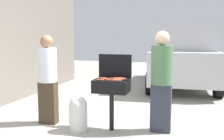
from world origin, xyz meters
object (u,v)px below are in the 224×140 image
Objects in this scene: hot_dog_4 at (114,78)px; hot_dog_10 at (110,80)px; parked_minivan at (182,55)px; hot_dog_7 at (105,79)px; hot_dog_5 at (116,80)px; hot_dog_8 at (118,80)px; hot_dog_3 at (122,79)px; bbq_grill at (112,88)px; propane_tank at (78,113)px; hot_dog_1 at (116,79)px; hot_dog_11 at (100,80)px; hot_dog_0 at (119,78)px; hot_dog_12 at (102,78)px; hot_dog_6 at (108,79)px; hot_dog_9 at (120,80)px; hot_dog_2 at (122,79)px; person_left at (48,76)px; person_right at (162,78)px.

hot_dog_10 is (0.00, -0.24, 0.00)m from hot_dog_4.
hot_dog_7 is at bearing 72.47° from parked_minivan.
hot_dog_5 is 0.08m from hot_dog_8.
hot_dog_3 is 0.03× the size of parked_minivan.
bbq_grill reaches higher than propane_tank.
hot_dog_4 is 0.03× the size of parked_minivan.
hot_dog_1 is 0.10m from hot_dog_3.
hot_dog_11 is at bearing 7.39° from propane_tank.
bbq_grill is 6.94× the size of hot_dog_0.
hot_dog_12 is (-0.27, -0.09, 0.00)m from hot_dog_0.
hot_dog_6 is 1.00× the size of hot_dog_12.
hot_dog_0 is 0.21× the size of propane_tank.
hot_dog_6 reaches higher than bbq_grill.
hot_dog_3 is at bearing 1.52° from hot_dog_12.
hot_dog_8 and hot_dog_10 have the same top height.
hot_dog_9 is at bearing -6.37° from hot_dog_6.
hot_dog_6 is at bearing -138.47° from hot_dog_0.
hot_dog_1 is (0.09, -0.01, 0.15)m from bbq_grill.
hot_dog_12 is 0.21× the size of propane_tank.
hot_dog_2 and hot_dog_4 have the same top height.
bbq_grill is at bearing 33.95° from hot_dog_7.
person_left is at bearing 177.46° from hot_dog_9.
hot_dog_9 is at bearing -67.24° from hot_dog_0.
hot_dog_6 is at bearing -166.46° from hot_dog_3.
hot_dog_5 is 0.30m from hot_dog_12.
hot_dog_4 is at bearing 2.93° from person_right.
hot_dog_4 is at bearing 75.13° from bbq_grill.
parked_minivan is at bearing -96.01° from person_right.
hot_dog_7 is 1.00× the size of hot_dog_9.
parked_minivan reaches higher than hot_dog_0.
person_right is (1.38, 0.39, 0.62)m from propane_tank.
hot_dog_3 is 0.38m from hot_dog_11.
hot_dog_2 and hot_dog_9 have the same top height.
hot_dog_2 is at bearing 7.26° from hot_dog_12.
hot_dog_0 is 4.57m from parked_minivan.
hot_dog_6 reaches higher than propane_tank.
person_right is (0.66, 0.14, 0.02)m from hot_dog_3.
hot_dog_0 and hot_dog_12 have the same top height.
hot_dog_2 is 1.00× the size of hot_dog_3.
bbq_grill is at bearing -9.56° from hot_dog_12.
hot_dog_5 and hot_dog_7 have the same top height.
hot_dog_4 and hot_dog_5 have the same top height.
hot_dog_7 is 0.08× the size of person_left.
hot_dog_9 is 0.33m from hot_dog_11.
hot_dog_6 is 1.00× the size of hot_dog_10.
propane_tank is at bearing -152.68° from hot_dog_0.
hot_dog_10 is 0.21× the size of propane_tank.
hot_dog_3 is (0.08, 0.05, 0.00)m from hot_dog_1.
hot_dog_11 is at bearing -82.77° from hot_dog_12.
hot_dog_0 is 1.00× the size of hot_dog_8.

